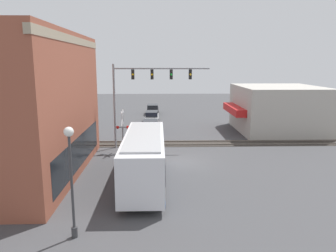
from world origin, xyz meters
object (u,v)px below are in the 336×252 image
object	(u,v)px
pedestrian_at_crossing	(135,141)
crossing_signal	(123,127)
parked_car_blue	(151,127)
parked_car_white	(152,117)
streetlamp	(71,173)
parked_car_black	(153,109)
city_bus	(144,157)

from	to	relation	value
pedestrian_at_crossing	crossing_signal	bearing A→B (deg)	117.88
parked_car_blue	parked_car_white	bearing A→B (deg)	0.00
crossing_signal	pedestrian_at_crossing	xyz separation A→B (m)	(0.55, -1.05, -1.40)
streetlamp	pedestrian_at_crossing	xyz separation A→B (m)	(15.19, -1.73, -2.20)
parked_car_black	pedestrian_at_crossing	size ratio (longest dim) A/B	2.75
parked_car_white	pedestrian_at_crossing	bearing A→B (deg)	175.45
city_bus	parked_car_white	size ratio (longest dim) A/B	2.10
parked_car_white	parked_car_black	xyz separation A→B (m)	(6.91, -0.00, 0.03)
streetlamp	pedestrian_at_crossing	bearing A→B (deg)	-6.51
crossing_signal	pedestrian_at_crossing	bearing A→B (deg)	-62.12
city_bus	streetlamp	distance (m)	7.52
streetlamp	parked_car_white	distance (m)	30.58
pedestrian_at_crossing	parked_car_black	bearing A→B (deg)	-3.13
streetlamp	parked_car_black	bearing A→B (deg)	-4.51
parked_car_blue	pedestrian_at_crossing	bearing A→B (deg)	171.20
parked_car_white	crossing_signal	bearing A→B (deg)	171.84
streetlamp	parked_car_white	world-z (taller)	streetlamp
streetlamp	parked_car_blue	bearing A→B (deg)	-7.29
parked_car_blue	parked_car_white	world-z (taller)	parked_car_blue
city_bus	streetlamp	size ratio (longest dim) A/B	1.97
crossing_signal	parked_car_black	world-z (taller)	crossing_signal
city_bus	parked_car_blue	bearing A→B (deg)	-0.00
city_bus	pedestrian_at_crossing	distance (m)	8.51
crossing_signal	parked_car_black	bearing A→B (deg)	-5.69
city_bus	parked_car_blue	world-z (taller)	city_bus
parked_car_blue	streetlamp	bearing A→B (deg)	172.71
crossing_signal	parked_car_white	bearing A→B (deg)	-8.16
parked_car_black	pedestrian_at_crossing	xyz separation A→B (m)	(-22.06, 1.20, 0.19)
parked_car_black	crossing_signal	bearing A→B (deg)	174.31
city_bus	pedestrian_at_crossing	world-z (taller)	city_bus
parked_car_blue	pedestrian_at_crossing	xyz separation A→B (m)	(-7.78, 1.20, 0.20)
parked_car_black	parked_car_white	bearing A→B (deg)	180.00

